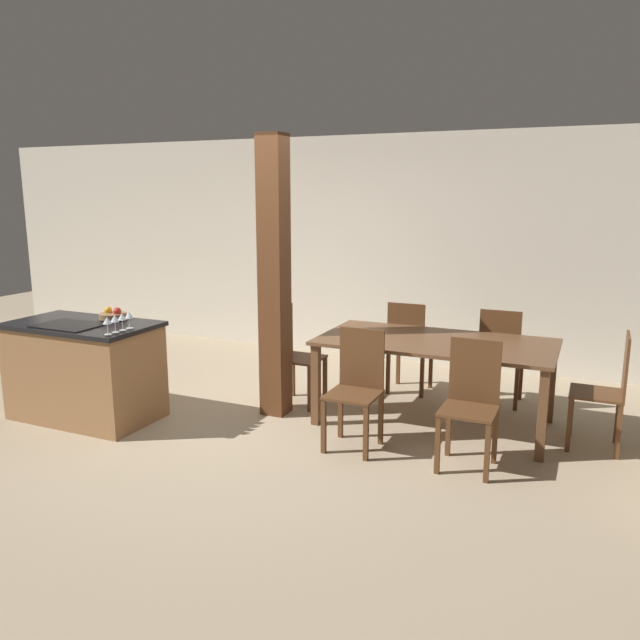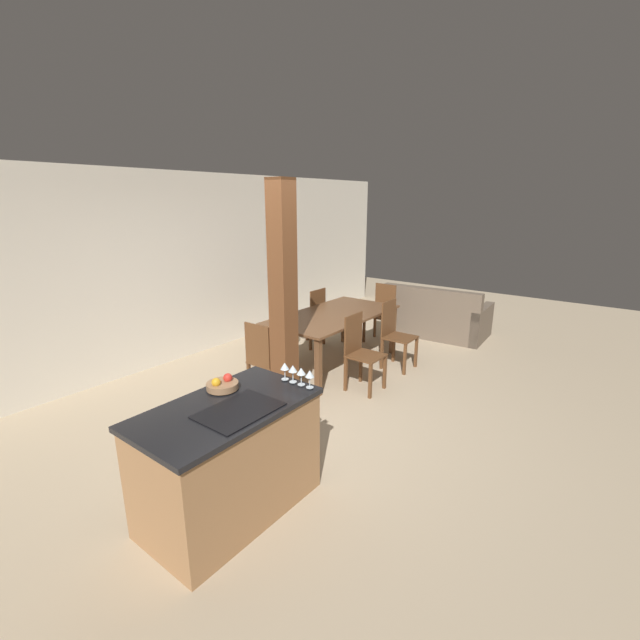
% 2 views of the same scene
% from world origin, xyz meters
% --- Properties ---
extents(ground_plane, '(16.00, 16.00, 0.00)m').
position_xyz_m(ground_plane, '(0.00, 0.00, 0.00)').
color(ground_plane, tan).
extents(wall_back, '(11.20, 0.08, 2.70)m').
position_xyz_m(wall_back, '(0.00, 2.67, 1.35)').
color(wall_back, silver).
rests_on(wall_back, ground_plane).
extents(kitchen_island, '(1.33, 0.76, 0.90)m').
position_xyz_m(kitchen_island, '(-1.43, -0.49, 0.45)').
color(kitchen_island, '#9E7047').
rests_on(kitchen_island, ground_plane).
extents(fruit_bowl, '(0.25, 0.25, 0.11)m').
position_xyz_m(fruit_bowl, '(-1.26, -0.27, 0.93)').
color(fruit_bowl, '#99704C').
rests_on(fruit_bowl, kitchen_island).
extents(wine_glass_near, '(0.07, 0.07, 0.15)m').
position_xyz_m(wine_glass_near, '(-0.84, -0.79, 1.01)').
color(wine_glass_near, silver).
rests_on(wine_glass_near, kitchen_island).
extents(wine_glass_middle, '(0.07, 0.07, 0.15)m').
position_xyz_m(wine_glass_middle, '(-0.84, -0.71, 1.01)').
color(wine_glass_middle, silver).
rests_on(wine_glass_middle, kitchen_island).
extents(wine_glass_far, '(0.07, 0.07, 0.15)m').
position_xyz_m(wine_glass_far, '(-0.84, -0.62, 1.01)').
color(wine_glass_far, silver).
rests_on(wine_glass_far, kitchen_island).
extents(wine_glass_end, '(0.07, 0.07, 0.15)m').
position_xyz_m(wine_glass_end, '(-0.84, -0.54, 1.01)').
color(wine_glass_end, silver).
rests_on(wine_glass_end, kitchen_island).
extents(dining_table, '(2.02, 1.04, 0.76)m').
position_xyz_m(dining_table, '(1.51, 0.65, 0.68)').
color(dining_table, brown).
rests_on(dining_table, ground_plane).
extents(dining_chair_near_left, '(0.40, 0.40, 0.95)m').
position_xyz_m(dining_chair_near_left, '(1.05, -0.09, 0.50)').
color(dining_chair_near_left, brown).
rests_on(dining_chair_near_left, ground_plane).
extents(dining_chair_near_right, '(0.40, 0.40, 0.95)m').
position_xyz_m(dining_chair_near_right, '(1.96, -0.09, 0.50)').
color(dining_chair_near_right, brown).
rests_on(dining_chair_near_right, ground_plane).
extents(dining_chair_far_left, '(0.40, 0.40, 0.95)m').
position_xyz_m(dining_chair_far_left, '(1.05, 1.39, 0.50)').
color(dining_chair_far_left, brown).
rests_on(dining_chair_far_left, ground_plane).
extents(dining_chair_far_right, '(0.40, 0.40, 0.95)m').
position_xyz_m(dining_chair_far_right, '(1.96, 1.39, 0.50)').
color(dining_chair_far_right, brown).
rests_on(dining_chair_far_right, ground_plane).
extents(dining_chair_head_end, '(0.40, 0.40, 0.95)m').
position_xyz_m(dining_chair_head_end, '(0.12, 0.65, 0.50)').
color(dining_chair_head_end, brown).
rests_on(dining_chair_head_end, ground_plane).
extents(dining_chair_foot_end, '(0.40, 0.40, 0.95)m').
position_xyz_m(dining_chair_foot_end, '(2.89, 0.65, 0.50)').
color(dining_chair_foot_end, brown).
rests_on(dining_chair_foot_end, ground_plane).
extents(couch, '(1.05, 1.73, 0.89)m').
position_xyz_m(couch, '(3.79, 0.05, 0.29)').
color(couch, brown).
rests_on(couch, ground_plane).
extents(timber_post, '(0.23, 0.23, 2.53)m').
position_xyz_m(timber_post, '(0.10, 0.32, 1.26)').
color(timber_post, brown).
rests_on(timber_post, ground_plane).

